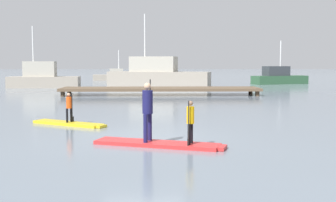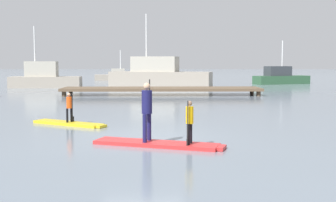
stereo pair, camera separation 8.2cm
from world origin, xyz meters
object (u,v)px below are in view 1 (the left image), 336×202
Objects in this scene: paddleboard_near at (69,124)px; paddleboard_far at (159,144)px; paddler_adult at (148,108)px; trawler_grey_distant at (115,76)px; paddler_child_front at (190,120)px; fishing_boat_green_midground at (279,77)px; fishing_boat_white_large at (158,76)px; motor_boat_small_navy at (43,78)px; paddler_child_solo at (69,106)px.

paddleboard_near and paddleboard_far have the same top height.
trawler_grey_distant is at bearing 96.85° from paddler_adult.
trawler_grey_distant reaches higher than paddler_child_front.
fishing_boat_green_midground is (11.32, 32.54, -0.06)m from paddler_child_front.
fishing_boat_white_large is at bearing 90.17° from paddleboard_far.
fishing_boat_white_large reaches higher than motor_boat_small_navy.
paddler_child_solo is 32.17m from fishing_boat_green_midground.
paddleboard_far is at bearing -69.27° from motor_boat_small_navy.
fishing_boat_white_large is 1.50× the size of fishing_boat_green_midground.
paddler_adult is (-0.31, 0.12, 0.96)m from paddleboard_far.
paddler_child_front is at bearing -46.62° from paddleboard_near.
paddler_child_solo is 0.91× the size of paddler_child_front.
paddleboard_far is at bearing -82.74° from trawler_grey_distant.
paddler_child_front is at bearing -20.05° from paddleboard_far.
paddler_child_front reaches higher than paddler_child_solo.
paddler_adult is 0.19× the size of fishing_boat_white_large.
trawler_grey_distant is (-6.04, 41.35, -0.25)m from paddler_child_front.
trawler_grey_distant reaches higher than paddler_child_solo.
paddleboard_far is at bearing -110.62° from fishing_boat_green_midground.
motor_boat_small_navy reaches higher than paddleboard_near.
fishing_boat_green_midground is at bearing 14.80° from motor_boat_small_navy.
paddler_child_front is 0.19× the size of fishing_boat_green_midground.
fishing_boat_white_large reaches higher than paddleboard_near.
motor_boat_small_navy is at bearing -165.20° from fishing_boat_green_midground.
paddler_child_front is at bearing -20.17° from paddler_adult.
paddleboard_near is at bearing 129.02° from paddleboard_far.
paddleboard_far is 28.23m from motor_boat_small_navy.
fishing_boat_white_large reaches higher than paddler_child_solo.
paddler_child_solo is at bearing 126.89° from paddler_adult.
paddleboard_near is 0.63m from paddler_child_solo.
fishing_boat_white_large reaches higher than paddleboard_far.
paddler_child_solo reaches higher than paddleboard_far.
paddler_child_solo is 0.17× the size of motor_boat_small_navy.
paddler_child_front is at bearing -88.06° from fishing_boat_white_large.
motor_boat_small_navy is (-9.92, 0.49, -0.22)m from fishing_boat_white_large.
motor_boat_small_navy is 15.42m from trawler_grey_distant.
fishing_boat_white_large is at bearing -71.22° from trawler_grey_distant.
paddleboard_near is 0.32× the size of fishing_boat_white_large.
motor_boat_small_navy reaches higher than fishing_boat_green_midground.
paddler_adult is 0.32× the size of trawler_grey_distant.
paddleboard_near is 5.88m from paddler_child_front.
motor_boat_small_navy is at bearing 106.85° from paddler_child_solo.
motor_boat_small_navy is (-6.79, 22.45, 0.78)m from paddleboard_near.
trawler_grey_distant is (-2.03, 37.09, -0.20)m from paddler_child_solo.
fishing_boat_green_midground is 0.98× the size of motor_boat_small_navy.
paddler_child_front is (4.01, -4.26, 0.05)m from paddler_child_solo.
trawler_grey_distant is at bearing 98.31° from paddler_child_front.
fishing_boat_green_midground is (15.33, 28.28, -0.01)m from paddler_child_solo.
paddler_child_solo is 22.17m from fishing_boat_white_large.
fishing_boat_white_large reaches higher than trawler_grey_distant.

